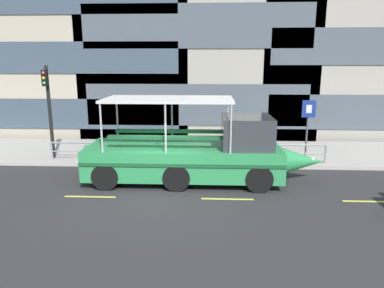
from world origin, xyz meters
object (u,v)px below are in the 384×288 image
Objects in this scene: parking_sign at (308,120)px; duck_tour_boat at (198,154)px; traffic_light_pole at (48,103)px; pedestrian_near_bow at (249,133)px.

parking_sign is 5.51m from duck_tour_boat.
traffic_light_pole is at bearing 160.05° from duck_tour_boat.
parking_sign is at bearing 26.67° from duck_tour_boat.
traffic_light_pole reaches higher than parking_sign.
duck_tour_boat is at bearing -122.83° from pedestrian_near_bow.
parking_sign is (11.79, -0.09, -0.70)m from traffic_light_pole.
parking_sign is 2.89m from pedestrian_near_bow.
parking_sign reaches higher than pedestrian_near_bow.
traffic_light_pole reaches higher than duck_tour_boat.
duck_tour_boat is at bearing -153.33° from parking_sign.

